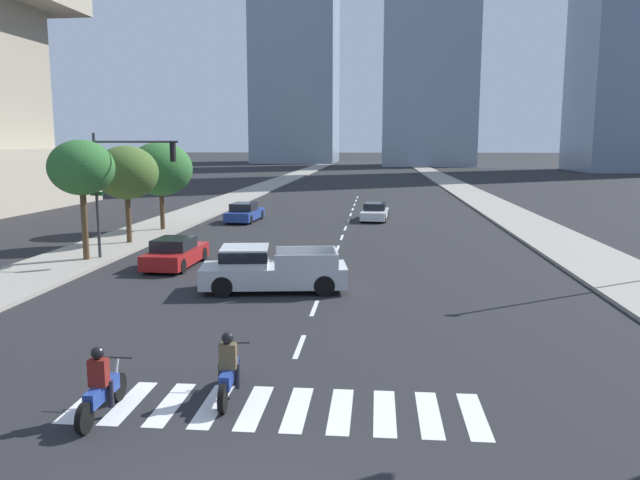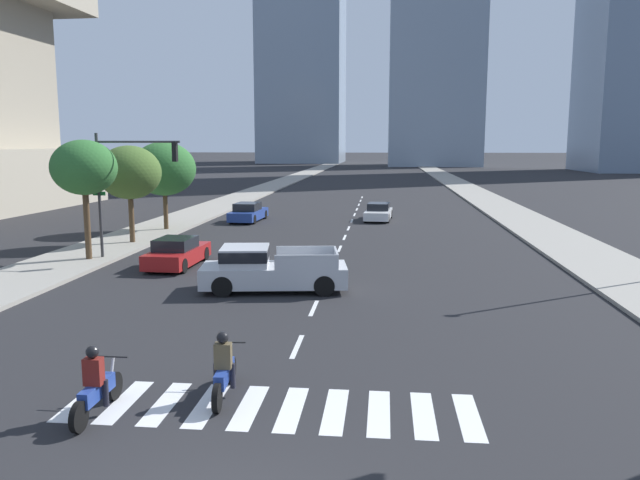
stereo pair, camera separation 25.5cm
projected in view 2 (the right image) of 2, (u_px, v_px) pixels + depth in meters
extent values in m
cube|color=gray|center=(551.00, 236.00, 36.74)|extent=(4.00, 260.00, 0.15)
cube|color=gray|center=(154.00, 230.00, 39.22)|extent=(4.00, 260.00, 0.15)
cube|color=silver|center=(84.00, 400.00, 13.32)|extent=(0.45, 2.25, 0.01)
cube|color=silver|center=(125.00, 401.00, 13.22)|extent=(0.45, 2.25, 0.01)
cube|color=silver|center=(166.00, 403.00, 13.13)|extent=(0.45, 2.25, 0.01)
cube|color=silver|center=(207.00, 405.00, 13.04)|extent=(0.45, 2.25, 0.01)
cube|color=silver|center=(249.00, 407.00, 12.95)|extent=(0.45, 2.25, 0.01)
cube|color=silver|center=(292.00, 409.00, 12.86)|extent=(0.45, 2.25, 0.01)
cube|color=silver|center=(335.00, 411.00, 12.76)|extent=(0.45, 2.25, 0.01)
cube|color=silver|center=(379.00, 413.00, 12.67)|extent=(0.45, 2.25, 0.01)
cube|color=silver|center=(423.00, 415.00, 12.58)|extent=(0.45, 2.25, 0.01)
cube|color=silver|center=(469.00, 417.00, 12.49)|extent=(0.45, 2.25, 0.01)
cube|color=silver|center=(297.00, 346.00, 16.83)|extent=(0.14, 2.00, 0.01)
cube|color=silver|center=(314.00, 308.00, 20.77)|extent=(0.14, 2.00, 0.01)
cube|color=silver|center=(325.00, 282.00, 24.70)|extent=(0.14, 2.00, 0.01)
cube|color=silver|center=(333.00, 263.00, 28.63)|extent=(0.14, 2.00, 0.01)
cube|color=silver|center=(340.00, 249.00, 32.56)|extent=(0.14, 2.00, 0.01)
cube|color=silver|center=(345.00, 237.00, 36.49)|extent=(0.14, 2.00, 0.01)
cube|color=silver|center=(349.00, 228.00, 40.43)|extent=(0.14, 2.00, 0.01)
cube|color=silver|center=(352.00, 221.00, 44.36)|extent=(0.14, 2.00, 0.01)
cube|color=silver|center=(355.00, 215.00, 48.29)|extent=(0.14, 2.00, 0.01)
cube|color=silver|center=(357.00, 209.00, 52.22)|extent=(0.14, 2.00, 0.01)
cube|color=silver|center=(359.00, 205.00, 56.15)|extent=(0.14, 2.00, 0.01)
cube|color=silver|center=(361.00, 201.00, 60.08)|extent=(0.14, 2.00, 0.01)
cube|color=silver|center=(362.00, 197.00, 64.02)|extent=(0.14, 2.00, 0.01)
cylinder|color=black|center=(114.00, 386.00, 13.31)|extent=(0.12, 0.60, 0.60)
cylinder|color=black|center=(79.00, 417.00, 11.79)|extent=(0.12, 0.60, 0.60)
cube|color=navy|center=(97.00, 390.00, 12.51)|extent=(0.23, 1.24, 0.32)
cylinder|color=#B2B2B7|center=(111.00, 374.00, 13.16)|extent=(0.06, 0.32, 0.67)
cylinder|color=black|center=(112.00, 357.00, 13.16)|extent=(0.70, 0.04, 0.04)
cube|color=maroon|center=(93.00, 371.00, 12.35)|extent=(0.36, 0.24, 0.55)
sphere|color=black|center=(92.00, 352.00, 12.29)|extent=(0.26, 0.26, 0.26)
cylinder|color=black|center=(89.00, 392.00, 12.54)|extent=(0.12, 0.12, 0.55)
cylinder|color=black|center=(106.00, 393.00, 12.50)|extent=(0.12, 0.12, 0.55)
cylinder|color=black|center=(231.00, 370.00, 14.26)|extent=(0.16, 0.61, 0.60)
cylinder|color=black|center=(217.00, 398.00, 12.66)|extent=(0.16, 0.61, 0.60)
cube|color=navy|center=(224.00, 373.00, 13.43)|extent=(0.30, 1.30, 0.32)
cylinder|color=#B2B2B7|center=(230.00, 359.00, 14.11)|extent=(0.08, 0.32, 0.67)
cylinder|color=black|center=(230.00, 342.00, 14.11)|extent=(0.70, 0.08, 0.04)
cube|color=brown|center=(223.00, 356.00, 13.26)|extent=(0.37, 0.26, 0.55)
sphere|color=black|center=(223.00, 337.00, 13.20)|extent=(0.26, 0.26, 0.26)
cylinder|color=black|center=(216.00, 376.00, 13.44)|extent=(0.13, 0.13, 0.55)
cylinder|color=black|center=(233.00, 376.00, 13.43)|extent=(0.13, 0.13, 0.55)
cube|color=#B7BABF|center=(274.00, 275.00, 23.17)|extent=(5.61, 2.78, 0.75)
cube|color=#B7BABF|center=(245.00, 256.00, 23.03)|extent=(1.96, 2.12, 0.70)
cube|color=black|center=(245.00, 254.00, 23.01)|extent=(1.99, 2.16, 0.39)
cube|color=#B7BABF|center=(306.00, 263.00, 22.14)|extent=(2.25, 0.39, 0.55)
cube|color=#B7BABF|center=(306.00, 253.00, 24.09)|extent=(2.25, 0.39, 0.55)
cube|color=#B7BABF|center=(336.00, 257.00, 23.15)|extent=(0.35, 1.97, 0.55)
cylinder|color=black|center=(222.00, 287.00, 22.23)|extent=(0.79, 0.36, 0.76)
cylinder|color=black|center=(228.00, 276.00, 24.06)|extent=(0.79, 0.36, 0.76)
cylinder|color=black|center=(324.00, 286.00, 22.35)|extent=(0.79, 0.36, 0.76)
cylinder|color=black|center=(322.00, 275.00, 24.18)|extent=(0.79, 0.36, 0.76)
cube|color=silver|center=(378.00, 214.00, 44.64)|extent=(2.05, 4.37, 0.57)
cube|color=black|center=(379.00, 206.00, 44.77)|extent=(1.66, 2.02, 0.50)
cylinder|color=black|center=(388.00, 218.00, 43.12)|extent=(0.27, 0.66, 0.64)
cylinder|color=black|center=(365.00, 218.00, 43.40)|extent=(0.27, 0.66, 0.64)
cylinder|color=black|center=(391.00, 214.00, 45.93)|extent=(0.27, 0.66, 0.64)
cylinder|color=black|center=(370.00, 213.00, 46.20)|extent=(0.27, 0.66, 0.64)
cube|color=navy|center=(248.00, 215.00, 44.14)|extent=(2.04, 4.70, 0.63)
cube|color=black|center=(247.00, 207.00, 43.82)|extent=(1.68, 2.16, 0.54)
cylinder|color=black|center=(244.00, 214.00, 45.82)|extent=(0.26, 0.65, 0.64)
cylinder|color=black|center=(265.00, 214.00, 45.56)|extent=(0.26, 0.65, 0.64)
cylinder|color=black|center=(231.00, 219.00, 42.76)|extent=(0.26, 0.65, 0.64)
cylinder|color=black|center=(254.00, 219.00, 42.51)|extent=(0.26, 0.65, 0.64)
cube|color=maroon|center=(178.00, 255.00, 27.85)|extent=(1.85, 4.40, 0.65)
cube|color=black|center=(176.00, 244.00, 27.55)|extent=(1.57, 2.00, 0.51)
cylinder|color=black|center=(173.00, 253.00, 29.43)|extent=(0.24, 0.65, 0.64)
cylinder|color=black|center=(205.00, 254.00, 29.22)|extent=(0.24, 0.65, 0.64)
cylinder|color=black|center=(148.00, 265.00, 26.53)|extent=(0.24, 0.65, 0.64)
cylinder|color=black|center=(183.00, 266.00, 26.32)|extent=(0.24, 0.65, 0.64)
cylinder|color=#333335|center=(99.00, 196.00, 28.95)|extent=(0.14, 0.14, 5.78)
cylinder|color=#333335|center=(138.00, 142.00, 28.36)|extent=(3.96, 0.10, 0.10)
cube|color=black|center=(175.00, 152.00, 28.26)|extent=(0.20, 0.28, 0.90)
sphere|color=red|center=(175.00, 145.00, 28.21)|extent=(0.18, 0.18, 0.18)
sphere|color=orange|center=(175.00, 152.00, 28.26)|extent=(0.18, 0.18, 0.18)
sphere|color=green|center=(175.00, 158.00, 28.30)|extent=(0.18, 0.18, 0.18)
cube|color=#19662D|center=(99.00, 194.00, 28.93)|extent=(0.60, 0.04, 0.18)
cylinder|color=#4C3823|center=(87.00, 226.00, 28.66)|extent=(0.28, 0.28, 3.05)
ellipsoid|color=#2D662D|center=(84.00, 167.00, 28.25)|extent=(2.96, 2.96, 2.51)
cylinder|color=#4C3823|center=(132.00, 220.00, 33.68)|extent=(0.28, 0.28, 2.42)
ellipsoid|color=#426028|center=(129.00, 172.00, 33.29)|extent=(3.38, 3.38, 2.87)
cylinder|color=#4C3823|center=(166.00, 211.00, 38.92)|extent=(0.28, 0.28, 2.20)
ellipsoid|color=#2D662D|center=(164.00, 169.00, 38.51)|extent=(3.91, 3.91, 3.32)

